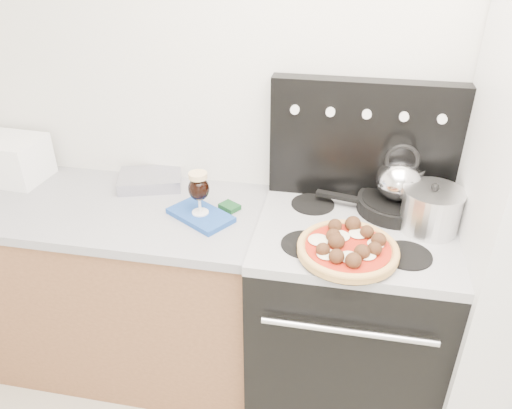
% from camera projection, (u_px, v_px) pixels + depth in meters
% --- Properties ---
extents(room_shell, '(3.52, 3.01, 2.52)m').
position_uv_depth(room_shell, '(325.00, 318.00, 1.02)').
color(room_shell, '#BAB49F').
rests_on(room_shell, ground).
extents(base_cabinet, '(1.45, 0.60, 0.86)m').
position_uv_depth(base_cabinet, '(110.00, 288.00, 2.37)').
color(base_cabinet, brown).
rests_on(base_cabinet, ground).
extents(countertop, '(1.48, 0.63, 0.04)m').
position_uv_depth(countertop, '(95.00, 207.00, 2.15)').
color(countertop, '#9B9BA3').
rests_on(countertop, base_cabinet).
extents(stove_body, '(0.76, 0.65, 0.88)m').
position_uv_depth(stove_body, '(345.00, 321.00, 2.17)').
color(stove_body, black).
rests_on(stove_body, ground).
extents(cooktop, '(0.76, 0.65, 0.04)m').
position_uv_depth(cooktop, '(355.00, 232.00, 1.94)').
color(cooktop, '#ADADB2').
rests_on(cooktop, stove_body).
extents(backguard, '(0.76, 0.08, 0.50)m').
position_uv_depth(backguard, '(363.00, 141.00, 2.03)').
color(backguard, black).
rests_on(backguard, cooktop).
extents(toaster_oven, '(0.33, 0.25, 0.20)m').
position_uv_depth(toaster_oven, '(9.00, 159.00, 2.29)').
color(toaster_oven, white).
rests_on(toaster_oven, countertop).
extents(foil_sheet, '(0.32, 0.27, 0.05)m').
position_uv_depth(foil_sheet, '(150.00, 180.00, 2.26)').
color(foil_sheet, silver).
rests_on(foil_sheet, countertop).
extents(oven_mitt, '(0.30, 0.27, 0.02)m').
position_uv_depth(oven_mitt, '(201.00, 215.00, 2.02)').
color(oven_mitt, '#1D469B').
rests_on(oven_mitt, countertop).
extents(beer_glass, '(0.10, 0.10, 0.18)m').
position_uv_depth(beer_glass, '(199.00, 193.00, 1.97)').
color(beer_glass, black).
rests_on(beer_glass, oven_mitt).
extents(pizza_pan, '(0.37, 0.37, 0.01)m').
position_uv_depth(pizza_pan, '(347.00, 254.00, 1.77)').
color(pizza_pan, black).
rests_on(pizza_pan, cooktop).
extents(pizza, '(0.37, 0.37, 0.05)m').
position_uv_depth(pizza, '(348.00, 247.00, 1.75)').
color(pizza, '#F0D267').
rests_on(pizza, pizza_pan).
extents(skillet, '(0.36, 0.36, 0.05)m').
position_uv_depth(skillet, '(395.00, 205.00, 2.03)').
color(skillet, black).
rests_on(skillet, cooktop).
extents(tea_kettle, '(0.23, 0.23, 0.20)m').
position_uv_depth(tea_kettle, '(399.00, 177.00, 1.96)').
color(tea_kettle, silver).
rests_on(tea_kettle, skillet).
extents(stock_pot, '(0.26, 0.26, 0.16)m').
position_uv_depth(stock_pot, '(431.00, 211.00, 1.88)').
color(stock_pot, silver).
rests_on(stock_pot, cooktop).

